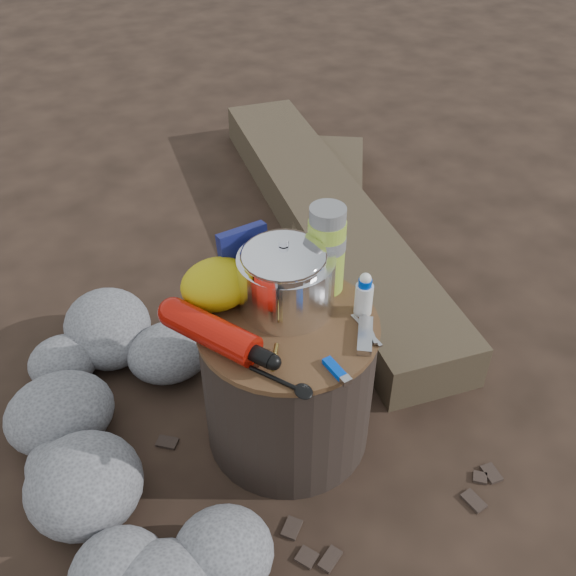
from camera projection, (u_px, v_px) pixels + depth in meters
name	position (u px, v px, depth m)	size (l,w,h in m)	color
ground	(288.00, 431.00, 1.69)	(60.00, 60.00, 0.00)	black
stump	(288.00, 381.00, 1.57)	(0.41, 0.41, 0.38)	black
rock_ring	(133.00, 430.00, 1.57)	(0.43, 0.93, 0.18)	slate
log_main	(326.00, 215.00, 2.36)	(0.29, 1.72, 0.15)	#423626
log_small	(327.00, 233.00, 2.30)	(0.24, 1.31, 0.11)	#423626
foil_windscreen	(286.00, 282.00, 1.46)	(0.22, 0.22, 0.13)	white
camping_pot	(284.00, 278.00, 1.43)	(0.18, 0.18, 0.18)	white
fuel_bottle	(212.00, 332.00, 1.38)	(0.07, 0.29, 0.07)	#B11208
thermos	(326.00, 250.00, 1.48)	(0.09, 0.09, 0.22)	#A1C638
travel_mug	(304.00, 264.00, 1.52)	(0.08, 0.08, 0.12)	black
stuff_sack	(217.00, 284.00, 1.46)	(0.17, 0.14, 0.12)	#B8A50D
food_pouch	(245.00, 258.00, 1.51)	(0.12, 0.03, 0.15)	#111552
lighter	(335.00, 368.00, 1.33)	(0.02, 0.08, 0.01)	#0039C0
multitool	(365.00, 336.00, 1.41)	(0.03, 0.11, 0.02)	#B1B1B6
pot_grabber	(366.00, 329.00, 1.42)	(0.03, 0.11, 0.01)	#B1B1B6
spork	(275.00, 379.00, 1.31)	(0.03, 0.14, 0.01)	black
squeeze_bottle	(364.00, 296.00, 1.45)	(0.04, 0.04, 0.10)	silver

